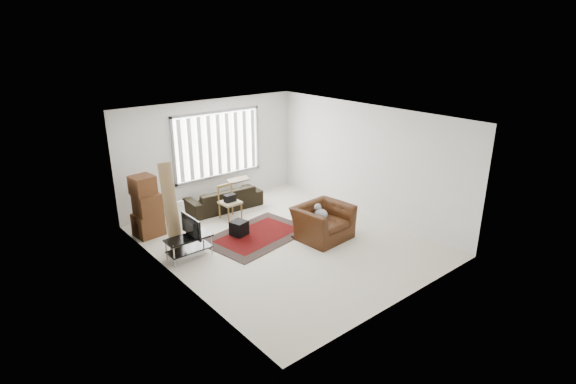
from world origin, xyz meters
The scene contains 11 objects.
room centered at (0.03, 0.51, 1.76)m, with size 6.00×6.02×2.71m.
persian_rug centered at (-0.31, 0.60, 0.01)m, with size 2.45×1.84×0.02m.
tv_stand centered at (-1.95, 0.64, 0.33)m, with size 0.91×0.41×0.46m.
tv centered at (-1.95, 0.64, 0.67)m, with size 0.74×0.10×0.42m, color black.
subwoofer centered at (-0.61, 0.87, 0.18)m, with size 0.32×0.32×0.32m, color black.
moving_boxes centered at (-2.14, 2.16, 0.64)m, with size 0.61×0.57×1.38m.
white_flatpack centered at (-1.56, 2.05, 0.32)m, with size 0.50×0.07×0.64m, color silver.
rolled_rug centered at (-1.98, 1.28, 0.91)m, with size 0.27×0.27×1.81m, color brown.
sofa centered at (-0.01, 2.45, 0.37)m, with size 1.92×0.83×0.74m, color black.
side_chair centered at (-0.24, 1.81, 0.46)m, with size 0.47×0.47×0.83m.
armchair centered at (0.74, -0.39, 0.42)m, with size 1.21×1.08×0.84m.
Camera 1 is at (-5.55, -6.80, 4.30)m, focal length 28.00 mm.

